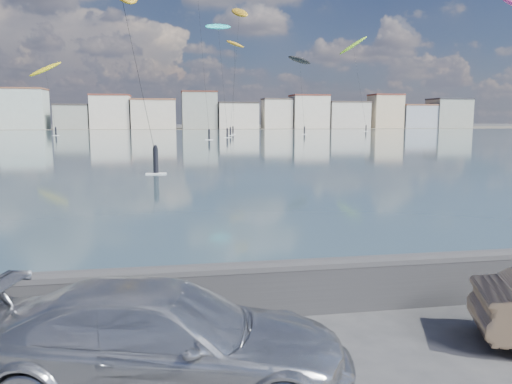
% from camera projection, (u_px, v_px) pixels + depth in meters
% --- Properties ---
extents(bay_water, '(500.00, 177.00, 0.00)m').
position_uv_depth(bay_water, '(173.00, 138.00, 95.93)').
color(bay_water, '#32505B').
rests_on(bay_water, ground).
extents(far_shore_strip, '(500.00, 60.00, 0.00)m').
position_uv_depth(far_shore_strip, '(170.00, 128.00, 201.68)').
color(far_shore_strip, '#4C473D').
rests_on(far_shore_strip, ground).
extents(seawall, '(400.00, 0.36, 1.08)m').
position_uv_depth(seawall, '(215.00, 289.00, 9.31)').
color(seawall, '#28282B').
rests_on(seawall, ground).
extents(far_buildings, '(240.79, 13.26, 14.60)m').
position_uv_depth(far_buildings, '(174.00, 113.00, 187.38)').
color(far_buildings, '#B2B7C6').
rests_on(far_buildings, ground).
extents(car_silver, '(5.50, 3.17, 1.50)m').
position_uv_depth(car_silver, '(163.00, 340.00, 6.76)').
color(car_silver, silver).
rests_on(car_silver, ground).
extents(kitesurfer_0, '(8.21, 10.97, 17.87)m').
position_uv_depth(kitesurfer_0, '(45.00, 70.00, 118.21)').
color(kitesurfer_0, yellow).
rests_on(kitesurfer_0, ground).
extents(kitesurfer_4, '(6.96, 16.94, 31.67)m').
position_uv_depth(kitesurfer_4, '(239.00, 14.00, 120.05)').
color(kitesurfer_4, '#BF8C19').
rests_on(kitesurfer_4, ground).
extents(kitesurfer_6, '(8.12, 19.58, 25.63)m').
position_uv_depth(kitesurfer_6, '(218.00, 28.00, 110.31)').
color(kitesurfer_6, '#19BFBF').
rests_on(kitesurfer_6, ground).
extents(kitesurfer_8, '(9.39, 17.03, 30.34)m').
position_uv_depth(kitesurfer_8, '(353.00, 46.00, 159.36)').
color(kitesurfer_8, '#8CD826').
rests_on(kitesurfer_8, ground).
extents(kitesurfer_12, '(5.85, 17.49, 25.09)m').
position_uv_depth(kitesurfer_12, '(235.00, 46.00, 131.75)').
color(kitesurfer_12, '#BF8C19').
rests_on(kitesurfer_12, ground).
extents(kitesurfer_15, '(9.63, 12.49, 19.40)m').
position_uv_depth(kitesurfer_15, '(300.00, 61.00, 125.81)').
color(kitesurfer_15, black).
rests_on(kitesurfer_15, ground).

